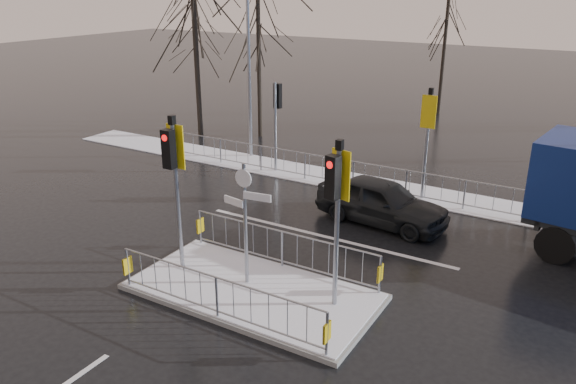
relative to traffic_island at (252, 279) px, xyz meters
The scene contains 11 objects.
ground 0.39m from the traffic_island, 42.90° to the right, with size 120.00×120.00×0.00m, color black.
snow_verge 8.60m from the traffic_island, 89.92° to the left, with size 30.00×2.00×0.04m, color white.
lane_markings 0.52m from the traffic_island, 88.07° to the right, with size 8.00×11.38×0.01m.
traffic_island is the anchor object (origin of this frame).
far_kerb_fixtures 8.11m from the traffic_island, 87.84° to the left, with size 18.00×0.65×3.83m.
car_far_lane 5.72m from the traffic_island, 79.34° to the left, with size 1.68×4.18×1.42m, color black.
tree_near_a 16.23m from the traffic_island, 133.66° to the left, with size 4.75×4.75×8.97m.
tree_near_b 15.57m from the traffic_island, 122.60° to the left, with size 4.00×4.00×7.55m.
tree_near_c 18.84m from the traffic_island, 132.79° to the left, with size 3.50×3.50×6.61m.
tree_far_a 22.52m from the traffic_island, 95.17° to the left, with size 3.75×3.75×7.08m.
street_lamp_left 12.17m from the traffic_island, 124.07° to the left, with size 1.25×0.18×8.20m.
Camera 1 is at (6.79, -9.78, 7.10)m, focal length 35.00 mm.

